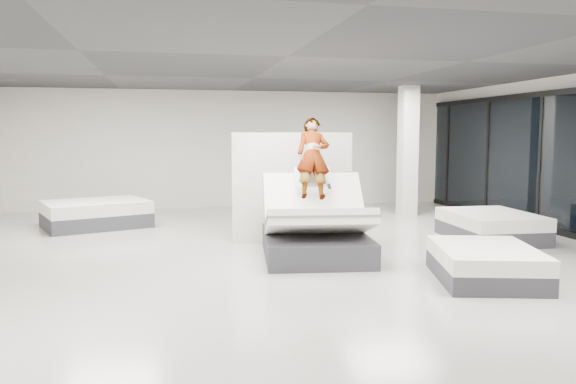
% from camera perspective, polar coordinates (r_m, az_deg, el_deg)
% --- Properties ---
extents(room, '(14.00, 14.04, 3.20)m').
position_cam_1_polar(room, '(8.65, -0.05, 3.06)').
color(room, '#AFACA5').
rests_on(room, ground).
extents(hero_bed, '(1.94, 2.42, 1.46)m').
position_cam_1_polar(hero_bed, '(9.29, 2.81, -3.90)').
color(hero_bed, '#333338').
rests_on(hero_bed, floor).
extents(person, '(0.77, 1.58, 1.21)m').
position_cam_1_polar(person, '(9.51, 2.57, 1.83)').
color(person, slate).
rests_on(person, hero_bed).
extents(remote, '(0.07, 0.15, 0.08)m').
position_cam_1_polar(remote, '(9.21, 4.21, 0.59)').
color(remote, black).
rests_on(remote, person).
extents(divider_panel, '(2.26, 0.25, 2.06)m').
position_cam_1_polar(divider_panel, '(10.54, 0.45, 0.47)').
color(divider_panel, silver).
rests_on(divider_panel, floor).
extents(flat_bed_right_far, '(1.54, 1.99, 0.53)m').
position_cam_1_polar(flat_bed_right_far, '(11.48, 19.91, -3.29)').
color(flat_bed_right_far, '#333338').
rests_on(flat_bed_right_far, floor).
extents(flat_bed_right_near, '(1.70, 2.01, 0.48)m').
position_cam_1_polar(flat_bed_right_near, '(8.33, 19.41, -6.88)').
color(flat_bed_right_near, '#333338').
rests_on(flat_bed_right_near, floor).
extents(flat_bed_left_far, '(2.51, 2.20, 0.58)m').
position_cam_1_polar(flat_bed_left_far, '(12.96, -18.92, -2.11)').
color(flat_bed_left_far, '#333338').
rests_on(flat_bed_left_far, floor).
extents(column, '(0.40, 0.40, 3.20)m').
position_cam_1_polar(column, '(14.20, 12.06, 4.07)').
color(column, silver).
rests_on(column, floor).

